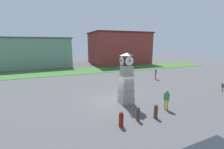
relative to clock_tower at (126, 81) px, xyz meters
name	(u,v)px	position (x,y,z in m)	size (l,w,h in m)	color
ground_plane	(116,102)	(-0.77, 0.58, -2.09)	(89.85, 89.85, 0.00)	#4C4C4F
clock_tower	(126,81)	(0.00, 0.00, 0.00)	(1.28, 1.22, 4.54)	#9A958B
bollard_near_tower	(121,119)	(-2.03, -3.39, -1.58)	(0.31, 0.31, 1.02)	maroon
bollard_mid_row	(138,114)	(-0.62, -3.15, -1.58)	(0.25, 0.25, 1.02)	brown
bollard_far_row	(156,111)	(0.77, -3.28, -1.56)	(0.29, 0.29, 1.04)	brown
pedestrian_near_bench	(156,73)	(8.08, 6.51, -1.11)	(0.43, 0.46, 1.70)	red
pedestrian_by_cars	(167,98)	(2.46, -2.40, -1.15)	(0.43, 0.47, 1.65)	gold
warehouse_blue_far	(36,52)	(-9.64, 26.13, 1.16)	(15.59, 9.28, 6.49)	gray
storefront_low_left	(118,48)	(10.19, 25.33, 1.90)	(14.59, 11.15, 7.96)	maroon
grass_verge_far	(89,71)	(0.27, 17.06, -2.07)	(53.91, 6.37, 0.04)	#386B2D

